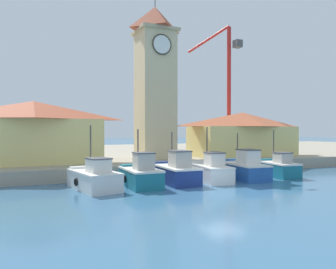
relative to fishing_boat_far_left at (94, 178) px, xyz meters
name	(u,v)px	position (x,y,z in m)	size (l,w,h in m)	color
ground_plane	(222,191)	(7.29, -3.89, -0.75)	(300.00, 300.00, 0.00)	#386689
quay_wharf	(113,155)	(7.29, 23.43, -0.24)	(120.00, 40.00, 1.03)	#9E937F
fishing_boat_far_left	(94,178)	(0.00, 0.00, 0.00)	(2.93, 4.92, 4.20)	silver
fishing_boat_left_outer	(141,175)	(3.12, -0.22, 0.06)	(2.16, 4.17, 3.94)	#196B7F
fishing_boat_left_inner	(175,172)	(5.98, 0.25, 0.07)	(2.28, 5.03, 3.74)	navy
fishing_boat_mid_left	(210,171)	(8.84, 0.08, 0.03)	(2.54, 4.92, 4.13)	silver
fishing_boat_center	(242,168)	(11.86, 0.12, 0.06)	(2.52, 5.38, 3.65)	#2356A8
fishing_boat_mid_right	(277,168)	(15.28, -0.10, -0.01)	(2.35, 4.37, 3.91)	#196B7F
clock_tower	(155,79)	(8.08, 9.54, 8.32)	(3.92, 3.92, 16.99)	beige
warehouse_left	(33,132)	(-3.39, 9.08, 3.02)	(11.47, 5.80, 5.37)	#E5D17A
warehouse_right	(242,134)	(18.43, 8.88, 2.77)	(11.98, 5.64, 4.87)	#E5D17A
port_crane_near	(228,103)	(21.91, 16.86, 6.98)	(4.37, 7.93, 17.51)	maroon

